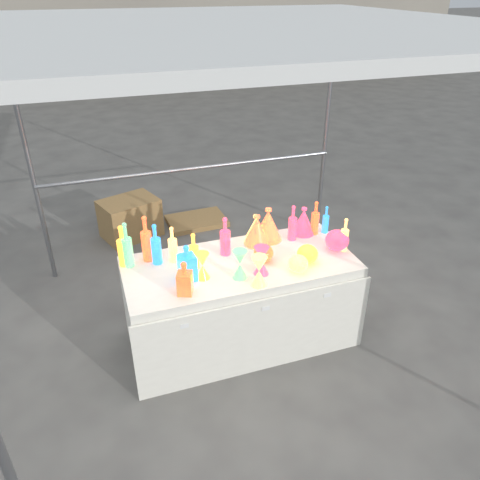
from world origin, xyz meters
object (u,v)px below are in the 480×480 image
object	(u,v)px
cardboard_box_closed	(130,218)
lampshade_0	(257,230)
globe_0	(307,255)
display_table	(240,302)
bottle_0	(123,245)

from	to	relation	value
cardboard_box_closed	lampshade_0	distance (m)	2.18
lampshade_0	globe_0	bearing A→B (deg)	-76.32
display_table	bottle_0	world-z (taller)	bottle_0
display_table	bottle_0	size ratio (longest dim) A/B	5.43
globe_0	lampshade_0	size ratio (longest dim) A/B	0.64
display_table	lampshade_0	size ratio (longest dim) A/B	7.13
display_table	cardboard_box_closed	bearing A→B (deg)	106.48
cardboard_box_closed	globe_0	bearing A→B (deg)	-83.53
bottle_0	lampshade_0	xyz separation A→B (m)	(1.08, -0.02, -0.04)
display_table	bottle_0	distance (m)	1.04
cardboard_box_closed	lampshade_0	size ratio (longest dim) A/B	2.43
globe_0	lampshade_0	bearing A→B (deg)	123.22
display_table	globe_0	bearing A→B (deg)	-17.61
cardboard_box_closed	bottle_0	bearing A→B (deg)	-116.34
bottle_0	globe_0	world-z (taller)	bottle_0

